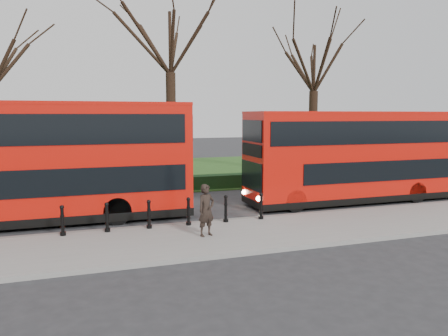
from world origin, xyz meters
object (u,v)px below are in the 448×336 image
object	(u,v)px
bus_lead	(36,163)
bus_rear	(356,157)
bollard_row	(169,213)
pedestrian	(206,210)

from	to	relation	value
bus_lead	bus_rear	size ratio (longest dim) A/B	1.08
bollard_row	bus_lead	xyz separation A→B (m)	(-4.63, 2.71, 1.73)
bus_rear	bus_lead	bearing A→B (deg)	178.64
bus_rear	pedestrian	bearing A→B (deg)	-155.68
bollard_row	bus_lead	world-z (taller)	bus_lead
bollard_row	bus_rear	bearing A→B (deg)	13.66
bollard_row	bus_rear	size ratio (longest dim) A/B	0.68
bus_lead	bus_rear	distance (m)	14.37
bus_lead	pedestrian	size ratio (longest dim) A/B	6.70
bus_lead	bus_rear	bearing A→B (deg)	-1.36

